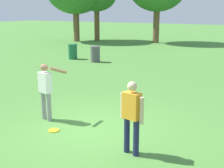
# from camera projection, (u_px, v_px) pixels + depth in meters

# --- Properties ---
(ground_plane) EXTENTS (120.00, 120.00, 0.00)m
(ground_plane) POSITION_uv_depth(u_px,v_px,m) (92.00, 129.00, 8.04)
(ground_plane) COLOR #4C8438
(person_thrower) EXTENTS (0.72, 0.65, 1.64)m
(person_thrower) POSITION_uv_depth(u_px,v_px,m) (46.00, 87.00, 8.49)
(person_thrower) COLOR gray
(person_thrower) RESTS_ON ground
(person_catcher) EXTENTS (0.60, 0.30, 1.64)m
(person_catcher) POSITION_uv_depth(u_px,v_px,m) (132.00, 113.00, 6.44)
(person_catcher) COLOR #1E234C
(person_catcher) RESTS_ON ground
(frisbee) EXTENTS (0.29, 0.29, 0.03)m
(frisbee) POSITION_uv_depth(u_px,v_px,m) (54.00, 130.00, 7.92)
(frisbee) COLOR yellow
(frisbee) RESTS_ON ground
(trash_can_beside_table) EXTENTS (0.59, 0.59, 0.96)m
(trash_can_beside_table) POSITION_uv_depth(u_px,v_px,m) (73.00, 51.00, 19.27)
(trash_can_beside_table) COLOR #1E663D
(trash_can_beside_table) RESTS_ON ground
(trash_can_further_along) EXTENTS (0.59, 0.59, 0.96)m
(trash_can_further_along) POSITION_uv_depth(u_px,v_px,m) (95.00, 54.00, 18.18)
(trash_can_further_along) COLOR #515156
(trash_can_further_along) RESTS_ON ground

